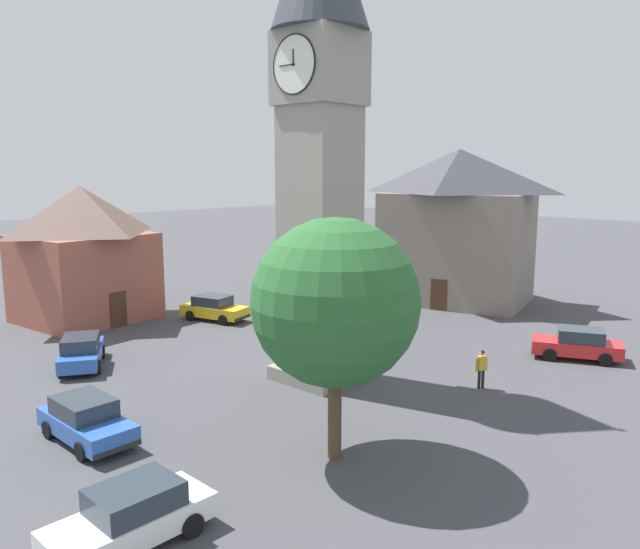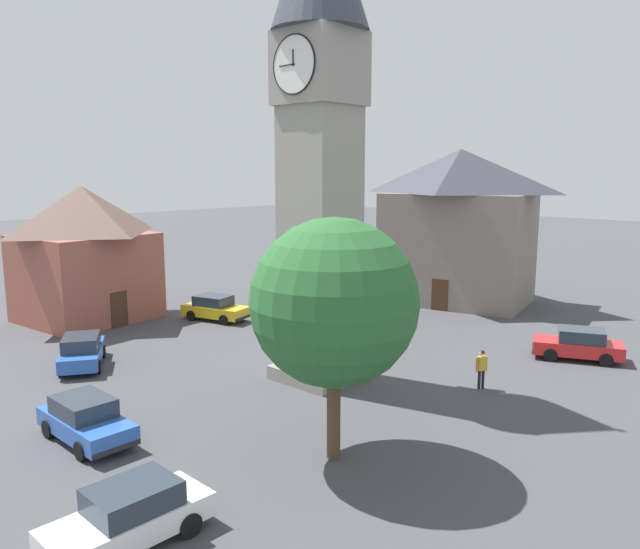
% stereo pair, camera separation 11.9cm
% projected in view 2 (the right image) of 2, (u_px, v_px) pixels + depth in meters
% --- Properties ---
extents(ground_plane, '(200.00, 200.00, 0.00)m').
position_uv_depth(ground_plane, '(320.00, 378.00, 27.60)').
color(ground_plane, '#424247').
extents(clock_tower, '(4.06, 4.06, 21.11)m').
position_uv_depth(clock_tower, '(320.00, 92.00, 25.52)').
color(clock_tower, gray).
rests_on(clock_tower, ground).
extents(car_blue_kerb, '(4.46, 3.19, 1.53)m').
position_uv_depth(car_blue_kerb, '(578.00, 344.00, 30.16)').
color(car_blue_kerb, red).
rests_on(car_blue_kerb, ground).
extents(car_silver_kerb, '(4.38, 3.67, 1.53)m').
position_uv_depth(car_silver_kerb, '(82.00, 351.00, 29.02)').
color(car_silver_kerb, '#2D5BB7').
rests_on(car_silver_kerb, ground).
extents(car_red_corner, '(4.16, 1.88, 1.53)m').
position_uv_depth(car_red_corner, '(86.00, 420.00, 21.08)').
color(car_red_corner, '#2D5BB7').
rests_on(car_red_corner, ground).
extents(car_white_side, '(4.42, 2.69, 1.53)m').
position_uv_depth(car_white_side, '(215.00, 308.00, 38.04)').
color(car_white_side, gold).
rests_on(car_white_side, ground).
extents(car_black_far, '(3.39, 4.44, 1.53)m').
position_uv_depth(car_black_far, '(364.00, 321.00, 34.67)').
color(car_black_far, '#2D5BB7').
rests_on(car_black_far, ground).
extents(car_green_alley, '(1.90, 4.17, 1.53)m').
position_uv_depth(car_green_alley, '(130.00, 516.00, 15.24)').
color(car_green_alley, white).
rests_on(car_green_alley, ground).
extents(pedestrian, '(0.37, 0.50, 1.69)m').
position_uv_depth(pedestrian, '(482.00, 366.00, 26.05)').
color(pedestrian, black).
rests_on(pedestrian, ground).
extents(tree, '(5.29, 5.29, 7.78)m').
position_uv_depth(tree, '(334.00, 303.00, 19.12)').
color(tree, brown).
rests_on(tree, ground).
extents(building_shop_left, '(7.38, 7.82, 8.21)m').
position_uv_depth(building_shop_left, '(85.00, 252.00, 37.75)').
color(building_shop_left, '#995142').
rests_on(building_shop_left, ground).
extents(building_terrace_right, '(11.06, 8.82, 10.55)m').
position_uv_depth(building_terrace_right, '(458.00, 225.00, 42.62)').
color(building_terrace_right, slate).
rests_on(building_terrace_right, ground).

